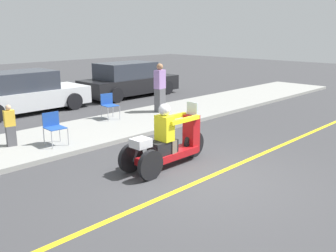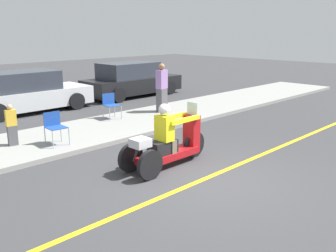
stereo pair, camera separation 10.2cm
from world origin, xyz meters
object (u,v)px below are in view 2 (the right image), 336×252
(spectator_end_of_line, at_px, (162,89))
(parked_car_lot_right, at_px, (26,93))
(folding_chair_curbside, at_px, (54,125))
(parked_car_lot_left, at_px, (131,80))
(folding_chair_set_back, at_px, (110,103))
(spectator_far_back, at_px, (12,126))
(motorcycle_trike, at_px, (168,144))

(spectator_end_of_line, bearing_deg, parked_car_lot_right, 129.50)
(folding_chair_curbside, height_order, parked_car_lot_left, parked_car_lot_left)
(folding_chair_curbside, xyz_separation_m, folding_chair_set_back, (2.75, 1.36, 0.00))
(spectator_end_of_line, bearing_deg, folding_chair_set_back, 167.42)
(spectator_far_back, xyz_separation_m, parked_car_lot_left, (7.30, 4.15, 0.10))
(folding_chair_set_back, relative_size, parked_car_lot_left, 0.17)
(motorcycle_trike, xyz_separation_m, folding_chair_set_back, (1.62, 4.31, 0.11))
(parked_car_lot_right, bearing_deg, motorcycle_trike, -92.52)
(folding_chair_set_back, distance_m, parked_car_lot_left, 5.08)
(spectator_far_back, relative_size, spectator_end_of_line, 0.62)
(parked_car_lot_right, xyz_separation_m, parked_car_lot_left, (5.01, -0.03, 0.01))
(motorcycle_trike, xyz_separation_m, parked_car_lot_right, (0.34, 7.78, 0.20))
(spectator_end_of_line, xyz_separation_m, parked_car_lot_right, (-3.22, 3.90, -0.23))
(motorcycle_trike, distance_m, folding_chair_curbside, 3.16)
(spectator_far_back, xyz_separation_m, spectator_end_of_line, (5.50, 0.27, 0.32))
(motorcycle_trike, distance_m, parked_car_lot_left, 9.43)
(motorcycle_trike, height_order, spectator_end_of_line, spectator_end_of_line)
(spectator_far_back, bearing_deg, folding_chair_set_back, 11.18)
(parked_car_lot_left, bearing_deg, motorcycle_trike, -124.64)
(folding_chair_curbside, distance_m, parked_car_lot_right, 5.05)
(parked_car_lot_right, height_order, parked_car_lot_left, parked_car_lot_left)
(spectator_far_back, bearing_deg, motorcycle_trike, -61.67)
(spectator_end_of_line, height_order, parked_car_lot_right, spectator_end_of_line)
(motorcycle_trike, xyz_separation_m, folding_chair_curbside, (-1.12, 2.96, 0.11))
(parked_car_lot_right, distance_m, parked_car_lot_left, 5.01)
(spectator_far_back, bearing_deg, parked_car_lot_left, 29.59)
(spectator_far_back, height_order, parked_car_lot_left, parked_car_lot_left)
(folding_chair_set_back, xyz_separation_m, parked_car_lot_left, (3.73, 3.44, 0.10))
(motorcycle_trike, height_order, folding_chair_set_back, motorcycle_trike)
(folding_chair_set_back, bearing_deg, parked_car_lot_right, 110.25)
(motorcycle_trike, distance_m, spectator_end_of_line, 5.28)
(folding_chair_curbside, bearing_deg, spectator_end_of_line, 11.19)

